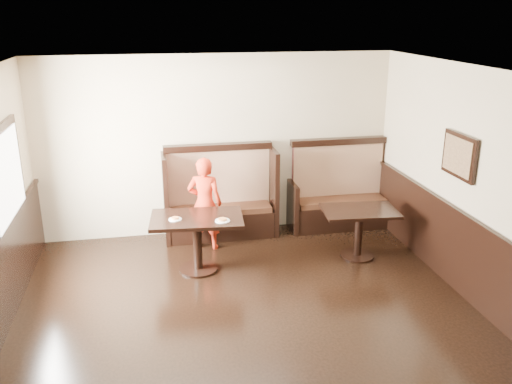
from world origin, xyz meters
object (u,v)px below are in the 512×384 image
object	(u,v)px
booth_neighbor	(339,198)
table_main	(197,230)
table_neighbor	(359,222)
booth_main	(220,203)
child	(205,204)

from	to	relation	value
booth_neighbor	table_main	xyz separation A→B (m)	(-2.42, -1.18, 0.12)
table_main	table_neighbor	bearing A→B (deg)	4.83
booth_main	table_main	bearing A→B (deg)	-111.79
table_main	child	distance (m)	0.76
booth_main	table_main	distance (m)	1.27
booth_neighbor	table_main	size ratio (longest dim) A/B	1.28
table_main	table_neighbor	distance (m)	2.31
booth_main	booth_neighbor	world-z (taller)	same
booth_neighbor	table_neighbor	bearing A→B (deg)	-95.51
booth_main	child	bearing A→B (deg)	-122.13
booth_main	booth_neighbor	bearing A→B (deg)	-0.05
booth_main	child	xyz separation A→B (m)	(-0.29, -0.46, 0.18)
booth_neighbor	table_main	world-z (taller)	booth_neighbor
booth_neighbor	table_neighbor	xyz separation A→B (m)	(-0.12, -1.19, 0.06)
table_neighbor	table_main	bearing A→B (deg)	-175.39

